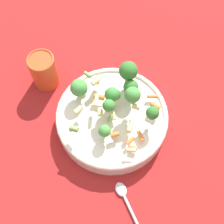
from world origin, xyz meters
TOP-DOWN VIEW (x-y plane):
  - ground_plane at (0.00, 0.00)m, footprint 3.00×3.00m
  - bowl at (0.00, 0.00)m, footprint 0.29×0.29m
  - pasta_salad at (0.02, 0.03)m, footprint 0.24×0.24m
  - cup at (-0.13, 0.19)m, footprint 0.07×0.07m
  - spoon at (-0.04, -0.21)m, footprint 0.03×0.16m

SIDE VIEW (x-z plane):
  - ground_plane at x=0.00m, z-range 0.00..0.00m
  - spoon at x=-0.04m, z-range 0.00..0.01m
  - bowl at x=0.00m, z-range 0.00..0.05m
  - cup at x=-0.13m, z-range 0.00..0.11m
  - pasta_salad at x=0.02m, z-range 0.05..0.14m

